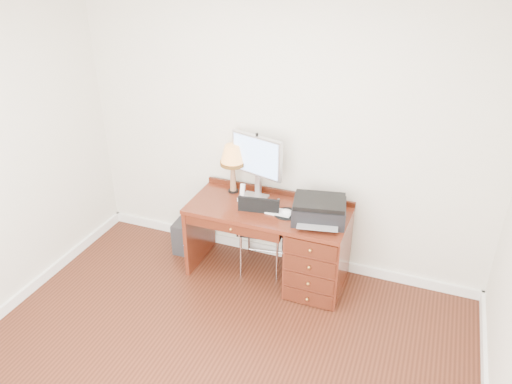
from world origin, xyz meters
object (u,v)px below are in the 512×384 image
at_px(monitor, 256,159).
at_px(leg_lamp, 233,158).
at_px(printer, 319,210).
at_px(chair, 260,224).
at_px(equipment_box, 190,236).
at_px(phone, 243,196).
at_px(desk, 300,246).

height_order(monitor, leg_lamp, monitor).
relative_size(monitor, printer, 1.21).
relative_size(monitor, chair, 0.70).
xyz_separation_m(printer, leg_lamp, (-0.92, 0.22, 0.26)).
bearing_deg(leg_lamp, equipment_box, -169.19).
distance_m(printer, equipment_box, 1.55).
distance_m(leg_lamp, chair, 0.68).
bearing_deg(equipment_box, leg_lamp, 7.56).
bearing_deg(phone, equipment_box, 174.91).
height_order(phone, chair, phone).
height_order(printer, phone, printer).
xyz_separation_m(desk, equipment_box, (-1.23, 0.10, -0.24)).
bearing_deg(chair, printer, -15.15).
relative_size(printer, equipment_box, 1.51).
bearing_deg(printer, phone, 162.18).
bearing_deg(equipment_box, desk, -7.72).
bearing_deg(monitor, equipment_box, -158.33).
relative_size(desk, chair, 1.68).
relative_size(desk, printer, 2.87).
bearing_deg(desk, leg_lamp, 166.20).
distance_m(leg_lamp, phone, 0.37).
distance_m(printer, phone, 0.77).
xyz_separation_m(leg_lamp, chair, (0.34, -0.16, -0.57)).
bearing_deg(leg_lamp, phone, -40.49).
xyz_separation_m(desk, leg_lamp, (-0.76, 0.19, 0.70)).
bearing_deg(printer, chair, 162.79).
distance_m(printer, leg_lamp, 0.98).
bearing_deg(leg_lamp, printer, -13.44).
xyz_separation_m(phone, equipment_box, (-0.62, 0.04, -0.63)).
distance_m(monitor, equipment_box, 1.21).
distance_m(phone, chair, 0.32).
bearing_deg(equipment_box, printer, -8.59).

